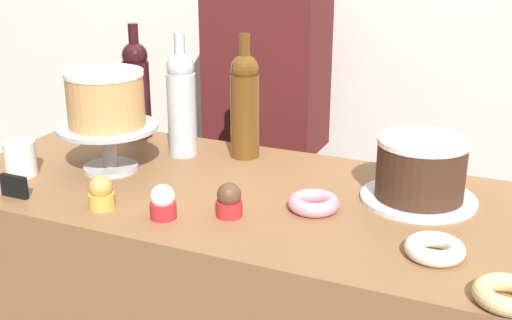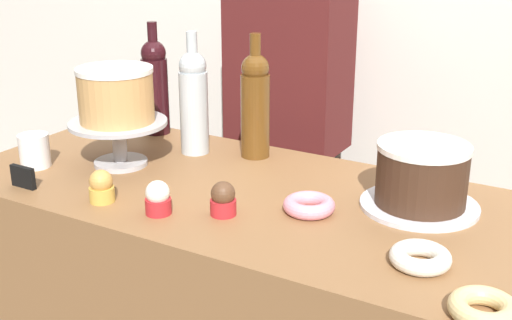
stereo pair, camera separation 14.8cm
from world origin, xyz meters
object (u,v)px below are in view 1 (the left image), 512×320
Objects in this scene: cupcake_vanilla at (163,202)px; price_sign_chalkboard at (14,186)px; wine_bottle_clear at (182,102)px; white_layer_cake at (105,98)px; chocolate_round_cake at (421,168)px; cupcake_caramel at (101,193)px; wine_bottle_dark_red at (137,88)px; wine_bottle_amber at (245,104)px; coffee_cup_ceramic at (20,159)px; donut_glazed at (508,295)px; cake_stand_pedestal at (109,139)px; cupcake_chocolate at (228,200)px; donut_sugar at (435,249)px; donut_pink at (314,203)px; barista_figure at (266,148)px.

price_sign_chalkboard is at bearing -173.73° from cupcake_vanilla.
price_sign_chalkboard is (-0.20, -0.41, -0.12)m from wine_bottle_clear.
white_layer_cake is 0.96× the size of chocolate_round_cake.
cupcake_caramel is at bearing 7.70° from price_sign_chalkboard.
wine_bottle_dark_red is 0.60m from cupcake_vanilla.
wine_bottle_amber is 0.57m from coffee_cup_ceramic.
donut_glazed is (0.83, -0.05, -0.02)m from cupcake_caramel.
cake_stand_pedestal is at bearing 33.29° from coffee_cup_ceramic.
cupcake_chocolate and cupcake_caramel have the same top height.
price_sign_chalkboard reaches higher than donut_sugar.
white_layer_cake is at bearing -171.10° from chocolate_round_cake.
wine_bottle_dark_red is 2.91× the size of donut_sugar.
donut_pink is at bearing 7.22° from coffee_cup_ceramic.
cupcake_vanilla reaches higher than donut_glazed.
donut_glazed is 0.47m from donut_pink.
donut_glazed is 1.05m from price_sign_chalkboard.
chocolate_round_cake is at bearing 8.90° from white_layer_cake.
barista_figure is (-0.39, 0.65, -0.13)m from donut_pink.
wine_bottle_clear and wine_bottle_amber have the same top height.
wine_bottle_amber is 3.83× the size of coffee_cup_ceramic.
donut_sugar is 1.00× the size of donut_glazed.
coffee_cup_ceramic is (-0.18, -0.12, -0.04)m from cake_stand_pedestal.
barista_figure reaches higher than white_layer_cake.
donut_sugar is 1.02m from barista_figure.
chocolate_round_cake is (0.74, 0.12, -0.00)m from cake_stand_pedestal.
wine_bottle_amber is 0.48m from barista_figure.
wine_bottle_dark_red is 0.51m from price_sign_chalkboard.
wine_bottle_amber reaches higher than chocolate_round_cake.
wine_bottle_dark_red is at bearing 89.74° from price_sign_chalkboard.
white_layer_cake reaches higher than cupcake_chocolate.
price_sign_chalkboard is (-0.22, -0.03, -0.01)m from cupcake_caramel.
cupcake_chocolate is (0.39, -0.13, -0.15)m from white_layer_cake.
wine_bottle_amber reaches higher than price_sign_chalkboard.
barista_figure is (0.16, 0.63, -0.30)m from white_layer_cake.
donut_sugar is 0.07× the size of barista_figure.
white_layer_cake reaches higher than chocolate_round_cake.
wine_bottle_amber reaches higher than donut_pink.
wine_bottle_clear is 0.43m from cupcake_chocolate.
wine_bottle_amber is 2.91× the size of donut_glazed.
donut_glazed is at bearing -3.29° from cupcake_caramel.
cupcake_vanilla is 0.69m from donut_glazed.
chocolate_round_cake is 0.70m from cupcake_caramel.
wine_bottle_clear is 2.91× the size of donut_glazed.
donut_glazed is at bearing -4.90° from cupcake_vanilla.
wine_bottle_amber is 2.91× the size of donut_sugar.
wine_bottle_amber is 0.20× the size of barista_figure.
wine_bottle_amber is 4.65× the size of price_sign_chalkboard.
cupcake_caramel is 1.06× the size of price_sign_chalkboard.
white_layer_cake is at bearing 170.58° from donut_sugar.
wine_bottle_clear reaches higher than cupcake_caramel.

